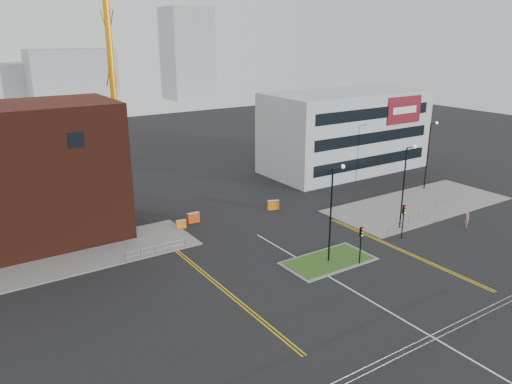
{
  "coord_description": "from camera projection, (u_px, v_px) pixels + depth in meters",
  "views": [
    {
      "loc": [
        -26.98,
        -23.66,
        20.35
      ],
      "look_at": [
        -0.53,
        16.47,
        5.0
      ],
      "focal_mm": 35.0,
      "sensor_mm": 36.0,
      "label": 1
    }
  ],
  "objects": [
    {
      "name": "ground",
      "position": [
        377.0,
        305.0,
        39.15
      ],
      "size": [
        200.0,
        200.0,
        0.0
      ],
      "primitive_type": "plane",
      "color": "black",
      "rests_on": "ground"
    },
    {
      "name": "pavement_left",
      "position": [
        48.0,
        263.0,
        46.15
      ],
      "size": [
        28.0,
        8.0,
        0.12
      ],
      "primitive_type": "cube",
      "color": "slate",
      "rests_on": "ground"
    },
    {
      "name": "pavement_right",
      "position": [
        418.0,
        205.0,
        61.8
      ],
      "size": [
        24.0,
        10.0,
        0.12
      ],
      "primitive_type": "cube",
      "color": "slate",
      "rests_on": "ground"
    },
    {
      "name": "island_kerb",
      "position": [
        328.0,
        261.0,
        46.55
      ],
      "size": [
        8.6,
        4.6,
        0.08
      ],
      "primitive_type": "cube",
      "color": "slate",
      "rests_on": "ground"
    },
    {
      "name": "grass_island",
      "position": [
        328.0,
        261.0,
        46.55
      ],
      "size": [
        8.0,
        4.0,
        0.12
      ],
      "primitive_type": "cube",
      "color": "#274918",
      "rests_on": "ground"
    },
    {
      "name": "office_block",
      "position": [
        345.0,
        131.0,
        76.39
      ],
      "size": [
        25.0,
        12.2,
        12.0
      ],
      "color": "#B6B8BB",
      "rests_on": "ground"
    },
    {
      "name": "streetlamp_island",
      "position": [
        333.0,
        206.0,
        45.03
      ],
      "size": [
        1.46,
        0.36,
        9.18
      ],
      "color": "black",
      "rests_on": "ground"
    },
    {
      "name": "streetlamp_right_near",
      "position": [
        405.0,
        181.0,
        52.91
      ],
      "size": [
        1.46,
        0.36,
        9.18
      ],
      "color": "black",
      "rests_on": "ground"
    },
    {
      "name": "streetlamp_right_far",
      "position": [
        429.0,
        150.0,
        66.62
      ],
      "size": [
        1.46,
        0.36,
        9.18
      ],
      "color": "black",
      "rests_on": "ground"
    },
    {
      "name": "traffic_light_island",
      "position": [
        361.0,
        238.0,
        45.23
      ],
      "size": [
        0.28,
        0.33,
        3.65
      ],
      "color": "black",
      "rests_on": "ground"
    },
    {
      "name": "traffic_light_right",
      "position": [
        404.0,
        215.0,
        51.01
      ],
      "size": [
        0.28,
        0.33,
        3.65
      ],
      "color": "black",
      "rests_on": "ground"
    },
    {
      "name": "railing_front",
      "position": [
        443.0,
        333.0,
        34.14
      ],
      "size": [
        24.05,
        0.05,
        1.1
      ],
      "color": "gray",
      "rests_on": "ground"
    },
    {
      "name": "railing_left",
      "position": [
        156.0,
        249.0,
        47.48
      ],
      "size": [
        6.05,
        0.05,
        1.1
      ],
      "color": "gray",
      "rests_on": "ground"
    },
    {
      "name": "railing_right",
      "position": [
        428.0,
        207.0,
        58.81
      ],
      "size": [
        19.05,
        5.05,
        1.1
      ],
      "color": "gray",
      "rests_on": "ground"
    },
    {
      "name": "centre_line",
      "position": [
        359.0,
        294.0,
        40.74
      ],
      "size": [
        0.15,
        30.0,
        0.01
      ],
      "primitive_type": "cube",
      "color": "silver",
      "rests_on": "ground"
    },
    {
      "name": "yellow_left_a",
      "position": [
        215.0,
        284.0,
        42.39
      ],
      "size": [
        0.12,
        24.0,
        0.01
      ],
      "primitive_type": "cube",
      "color": "gold",
      "rests_on": "ground"
    },
    {
      "name": "yellow_left_b",
      "position": [
        218.0,
        283.0,
        42.55
      ],
      "size": [
        0.12,
        24.0,
        0.01
      ],
      "primitive_type": "cube",
      "color": "gold",
      "rests_on": "ground"
    },
    {
      "name": "yellow_right_a",
      "position": [
        400.0,
        250.0,
        48.91
      ],
      "size": [
        0.12,
        20.0,
        0.01
      ],
      "primitive_type": "cube",
      "color": "gold",
      "rests_on": "ground"
    },
    {
      "name": "yellow_right_b",
      "position": [
        402.0,
        250.0,
        49.06
      ],
      "size": [
        0.12,
        20.0,
        0.01
      ],
      "primitive_type": "cube",
      "color": "gold",
      "rests_on": "ground"
    },
    {
      "name": "skyline_b",
      "position": [
        72.0,
        77.0,
        145.36
      ],
      "size": [
        24.0,
        12.0,
        16.0
      ],
      "primitive_type": "cube",
      "color": "gray",
      "rests_on": "ground"
    },
    {
      "name": "skyline_c",
      "position": [
        188.0,
        54.0,
        157.9
      ],
      "size": [
        14.0,
        12.0,
        28.0
      ],
      "primitive_type": "cube",
      "color": "gray",
      "rests_on": "ground"
    },
    {
      "name": "skyline_d",
      "position": [
        0.0,
        85.0,
        144.48
      ],
      "size": [
        30.0,
        12.0,
        12.0
      ],
      "primitive_type": "cube",
      "color": "gray",
      "rests_on": "ground"
    },
    {
      "name": "pedestrian",
      "position": [
        467.0,
        220.0,
        54.64
      ],
      "size": [
        0.72,
        0.7,
        1.66
      ],
      "primitive_type": "imported",
      "rotation": [
        0.0,
        0.0,
        0.7
      ],
      "color": "pink",
      "rests_on": "ground"
    },
    {
      "name": "barrier_left",
      "position": [
        181.0,
        224.0,
        54.35
      ],
      "size": [
        1.14,
        0.55,
        0.92
      ],
      "color": "orange",
      "rests_on": "ground"
    },
    {
      "name": "barrier_mid",
      "position": [
        193.0,
        217.0,
        55.96
      ],
      "size": [
        1.38,
        0.54,
        1.14
      ],
      "color": "#DD430C",
      "rests_on": "ground"
    },
    {
      "name": "barrier_right",
      "position": [
        273.0,
        205.0,
        60.08
      ],
      "size": [
        1.44,
        0.92,
        1.15
      ],
      "color": "orange",
      "rests_on": "ground"
    }
  ]
}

